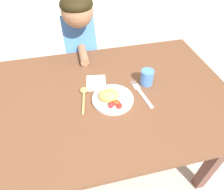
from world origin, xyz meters
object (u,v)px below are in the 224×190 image
object	(u,v)px
fork	(142,94)
person	(82,53)
spoon	(84,95)
drinking_cup	(147,77)
plate	(112,98)

from	to	relation	value
fork	person	bearing A→B (deg)	14.56
fork	spoon	xyz separation A→B (m)	(-0.30, 0.05, 0.01)
spoon	person	bearing A→B (deg)	4.65
spoon	drinking_cup	bearing A→B (deg)	-76.60
plate	spoon	xyz separation A→B (m)	(-0.13, 0.06, -0.01)
fork	spoon	distance (m)	0.30
drinking_cup	person	bearing A→B (deg)	121.50
spoon	drinking_cup	xyz separation A→B (m)	(0.35, 0.02, 0.03)
plate	drinking_cup	xyz separation A→B (m)	(0.22, 0.09, 0.02)
fork	person	xyz separation A→B (m)	(-0.25, 0.58, -0.08)
plate	spoon	size ratio (longest dim) A/B	1.10
person	plate	bearing A→B (deg)	98.75
fork	plate	bearing A→B (deg)	84.05
plate	fork	world-z (taller)	plate
plate	spoon	world-z (taller)	plate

